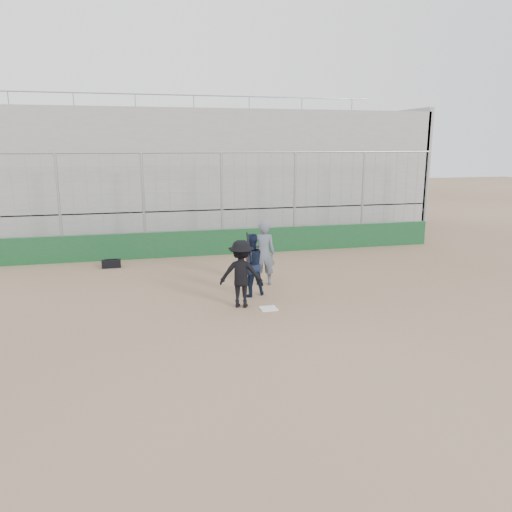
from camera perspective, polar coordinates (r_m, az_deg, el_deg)
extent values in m
plane|color=brown|center=(13.45, 1.44, -6.07)|extent=(90.00, 90.00, 0.00)
cube|color=white|center=(13.45, 1.44, -6.02)|extent=(0.44, 0.44, 0.02)
cube|color=#133B1D|center=(19.94, -3.86, 1.63)|extent=(18.00, 0.25, 1.00)
cylinder|color=gray|center=(19.71, -3.92, 5.91)|extent=(0.10, 0.10, 4.00)
cylinder|color=gray|center=(23.03, 18.85, 6.25)|extent=(0.10, 0.10, 4.00)
cylinder|color=gray|center=(19.57, -4.02, 11.74)|extent=(18.00, 0.07, 0.07)
cube|color=gray|center=(24.71, -5.89, 4.46)|extent=(20.00, 6.70, 1.60)
cube|color=gray|center=(24.47, -6.05, 11.19)|extent=(20.00, 6.70, 4.20)
cube|color=gray|center=(27.71, 15.23, 9.34)|extent=(0.25, 6.70, 6.10)
cylinder|color=gray|center=(27.69, -7.15, 17.76)|extent=(20.00, 0.06, 0.06)
imported|color=black|center=(13.40, -1.69, -2.04)|extent=(1.34, 1.02, 1.83)
cylinder|color=black|center=(13.44, -0.80, 1.08)|extent=(0.07, 0.57, 0.71)
imported|color=black|center=(14.39, -0.61, -2.30)|extent=(1.06, 0.94, 1.20)
sphere|color=maroon|center=(14.27, -0.62, -0.40)|extent=(0.28, 0.28, 0.28)
imported|color=#515967|center=(15.52, 0.85, -0.04)|extent=(0.81, 0.62, 1.80)
cube|color=black|center=(18.53, -16.21, -0.86)|extent=(0.67, 0.30, 0.28)
cylinder|color=black|center=(18.49, -16.24, -0.37)|extent=(0.43, 0.05, 0.04)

